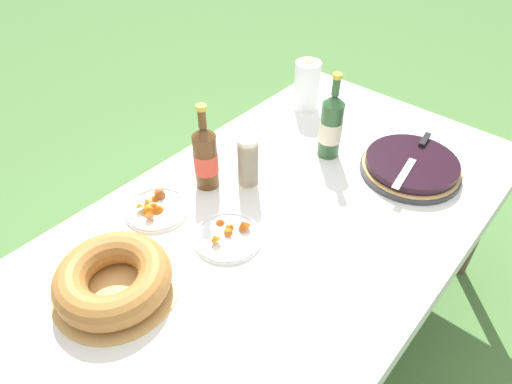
{
  "coord_description": "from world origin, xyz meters",
  "views": [
    {
      "loc": [
        -0.88,
        -0.65,
        1.79
      ],
      "look_at": [
        -0.02,
        0.1,
        0.79
      ],
      "focal_mm": 32.0,
      "sensor_mm": 36.0,
      "label": 1
    }
  ],
  "objects_px": {
    "berry_tart": "(411,166)",
    "cider_bottle_green": "(331,126)",
    "serving_knife": "(416,155)",
    "paper_towel_roll": "(307,86)",
    "cup_stack": "(248,163)",
    "cider_bottle_amber": "(206,157)",
    "snack_plate_right": "(156,208)",
    "bundt_cake": "(113,279)",
    "snack_plate_near": "(228,236)"
  },
  "relations": [
    {
      "from": "serving_knife",
      "to": "cider_bottle_green",
      "type": "distance_m",
      "value": 0.33
    },
    {
      "from": "berry_tart",
      "to": "snack_plate_near",
      "type": "bearing_deg",
      "value": 157.72
    },
    {
      "from": "paper_towel_roll",
      "to": "snack_plate_right",
      "type": "bearing_deg",
      "value": -178.76
    },
    {
      "from": "bundt_cake",
      "to": "snack_plate_near",
      "type": "height_order",
      "value": "bundt_cake"
    },
    {
      "from": "bundt_cake",
      "to": "snack_plate_right",
      "type": "xyz_separation_m",
      "value": [
        0.29,
        0.17,
        -0.04
      ]
    },
    {
      "from": "snack_plate_near",
      "to": "cider_bottle_amber",
      "type": "bearing_deg",
      "value": 58.62
    },
    {
      "from": "cider_bottle_green",
      "to": "snack_plate_near",
      "type": "relative_size",
      "value": 1.54
    },
    {
      "from": "snack_plate_right",
      "to": "paper_towel_roll",
      "type": "height_order",
      "value": "paper_towel_roll"
    },
    {
      "from": "berry_tart",
      "to": "snack_plate_near",
      "type": "height_order",
      "value": "berry_tart"
    },
    {
      "from": "berry_tart",
      "to": "cider_bottle_amber",
      "type": "distance_m",
      "value": 0.75
    },
    {
      "from": "serving_knife",
      "to": "berry_tart",
      "type": "bearing_deg",
      "value": 0.0
    },
    {
      "from": "bundt_cake",
      "to": "cider_bottle_amber",
      "type": "xyz_separation_m",
      "value": [
        0.5,
        0.14,
        0.07
      ]
    },
    {
      "from": "cider_bottle_amber",
      "to": "berry_tart",
      "type": "bearing_deg",
      "value": -44.05
    },
    {
      "from": "cider_bottle_green",
      "to": "paper_towel_roll",
      "type": "bearing_deg",
      "value": 50.65
    },
    {
      "from": "cider_bottle_amber",
      "to": "paper_towel_roll",
      "type": "bearing_deg",
      "value": 4.21
    },
    {
      "from": "cider_bottle_amber",
      "to": "snack_plate_near",
      "type": "relative_size",
      "value": 1.48
    },
    {
      "from": "berry_tart",
      "to": "cup_stack",
      "type": "height_order",
      "value": "cup_stack"
    },
    {
      "from": "snack_plate_right",
      "to": "bundt_cake",
      "type": "bearing_deg",
      "value": -149.68
    },
    {
      "from": "bundt_cake",
      "to": "cider_bottle_green",
      "type": "relative_size",
      "value": 1.05
    },
    {
      "from": "cider_bottle_amber",
      "to": "paper_towel_roll",
      "type": "xyz_separation_m",
      "value": [
        0.66,
        0.05,
        -0.01
      ]
    },
    {
      "from": "serving_knife",
      "to": "cider_bottle_amber",
      "type": "bearing_deg",
      "value": -50.85
    },
    {
      "from": "berry_tart",
      "to": "cup_stack",
      "type": "bearing_deg",
      "value": 137.79
    },
    {
      "from": "cider_bottle_green",
      "to": "paper_towel_roll",
      "type": "height_order",
      "value": "cider_bottle_green"
    },
    {
      "from": "cup_stack",
      "to": "serving_knife",
      "type": "bearing_deg",
      "value": -40.11
    },
    {
      "from": "berry_tart",
      "to": "snack_plate_right",
      "type": "distance_m",
      "value": 0.93
    },
    {
      "from": "serving_knife",
      "to": "snack_plate_right",
      "type": "xyz_separation_m",
      "value": [
        -0.78,
        0.54,
        -0.05
      ]
    },
    {
      "from": "berry_tart",
      "to": "snack_plate_right",
      "type": "height_order",
      "value": "berry_tart"
    },
    {
      "from": "snack_plate_near",
      "to": "cup_stack",
      "type": "bearing_deg",
      "value": 27.86
    },
    {
      "from": "cup_stack",
      "to": "cider_bottle_green",
      "type": "relative_size",
      "value": 0.6
    },
    {
      "from": "cider_bottle_green",
      "to": "berry_tart",
      "type": "bearing_deg",
      "value": -71.02
    },
    {
      "from": "berry_tart",
      "to": "cider_bottle_green",
      "type": "relative_size",
      "value": 1.08
    },
    {
      "from": "cider_bottle_amber",
      "to": "cider_bottle_green",
      "type": "bearing_deg",
      "value": -27.15
    },
    {
      "from": "serving_knife",
      "to": "cup_stack",
      "type": "xyz_separation_m",
      "value": [
        -0.47,
        0.4,
        0.04
      ]
    },
    {
      "from": "serving_knife",
      "to": "snack_plate_right",
      "type": "height_order",
      "value": "serving_knife"
    },
    {
      "from": "snack_plate_near",
      "to": "paper_towel_roll",
      "type": "relative_size",
      "value": 1.01
    },
    {
      "from": "bundt_cake",
      "to": "snack_plate_near",
      "type": "relative_size",
      "value": 1.62
    },
    {
      "from": "cider_bottle_amber",
      "to": "snack_plate_right",
      "type": "distance_m",
      "value": 0.24
    },
    {
      "from": "paper_towel_roll",
      "to": "cider_bottle_green",
      "type": "bearing_deg",
      "value": -129.35
    },
    {
      "from": "cider_bottle_amber",
      "to": "paper_towel_roll",
      "type": "height_order",
      "value": "cider_bottle_amber"
    },
    {
      "from": "cup_stack",
      "to": "cider_bottle_amber",
      "type": "height_order",
      "value": "cider_bottle_amber"
    },
    {
      "from": "cider_bottle_green",
      "to": "cup_stack",
      "type": "bearing_deg",
      "value": 162.5
    },
    {
      "from": "cup_stack",
      "to": "snack_plate_near",
      "type": "distance_m",
      "value": 0.28
    },
    {
      "from": "bundt_cake",
      "to": "cup_stack",
      "type": "distance_m",
      "value": 0.59
    },
    {
      "from": "berry_tart",
      "to": "snack_plate_right",
      "type": "bearing_deg",
      "value": 143.77
    },
    {
      "from": "serving_knife",
      "to": "paper_towel_roll",
      "type": "distance_m",
      "value": 0.57
    },
    {
      "from": "bundt_cake",
      "to": "snack_plate_right",
      "type": "distance_m",
      "value": 0.33
    },
    {
      "from": "cup_stack",
      "to": "snack_plate_right",
      "type": "xyz_separation_m",
      "value": [
        -0.3,
        0.14,
        -0.09
      ]
    },
    {
      "from": "bundt_cake",
      "to": "cider_bottle_green",
      "type": "xyz_separation_m",
      "value": [
        0.93,
        -0.08,
        0.08
      ]
    },
    {
      "from": "serving_knife",
      "to": "cider_bottle_green",
      "type": "height_order",
      "value": "cider_bottle_green"
    },
    {
      "from": "bundt_cake",
      "to": "cider_bottle_amber",
      "type": "bearing_deg",
      "value": 15.45
    }
  ]
}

